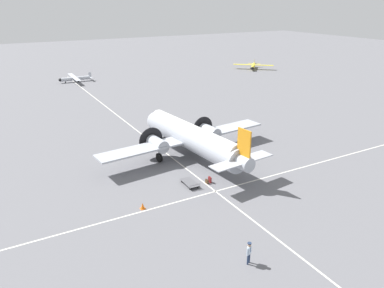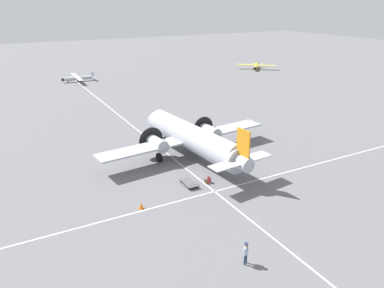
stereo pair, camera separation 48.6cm
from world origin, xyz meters
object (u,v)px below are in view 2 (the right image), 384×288
object	(u,v)px
suitcase_near_door	(209,180)
light_aircraft_taxiing	(77,78)
baggage_cart	(189,183)
light_aircraft_distant	(256,66)
suitcase_upright_spare	(206,182)
traffic_cone	(141,206)
crew_foreground	(246,251)
airliner_main	(190,136)

from	to	relation	value
suitcase_near_door	light_aircraft_taxiing	xyz separation A→B (m)	(59.28, 0.31, 0.51)
baggage_cart	light_aircraft_distant	xyz separation A→B (m)	(52.28, -48.80, 0.57)
suitcase_upright_spare	traffic_cone	world-z (taller)	traffic_cone
crew_foreground	suitcase_upright_spare	distance (m)	12.96
suitcase_near_door	light_aircraft_taxiing	distance (m)	59.28
suitcase_near_door	traffic_cone	bearing A→B (deg)	100.59
traffic_cone	airliner_main	bearing A→B (deg)	-48.34
airliner_main	baggage_cart	xyz separation A→B (m)	(-6.59, 3.64, -2.35)
baggage_cart	light_aircraft_distant	size ratio (longest dim) A/B	0.27
suitcase_upright_spare	light_aircraft_distant	xyz separation A→B (m)	(52.81, -47.06, 0.64)
airliner_main	light_aircraft_distant	xyz separation A→B (m)	(45.69, -45.16, -1.78)
light_aircraft_distant	traffic_cone	size ratio (longest dim) A/B	14.84
baggage_cart	light_aircraft_taxiing	world-z (taller)	light_aircraft_taxiing
light_aircraft_distant	suitcase_near_door	bearing A→B (deg)	0.10
crew_foreground	light_aircraft_distant	size ratio (longest dim) A/B	0.20
airliner_main	baggage_cart	bearing A→B (deg)	145.22
suitcase_upright_spare	light_aircraft_distant	size ratio (longest dim) A/B	0.05
crew_foreground	baggage_cart	world-z (taller)	crew_foreground
airliner_main	baggage_cart	distance (m)	7.88
suitcase_near_door	suitcase_upright_spare	size ratio (longest dim) A/B	1.41
baggage_cart	airliner_main	bearing A→B (deg)	-27.11
baggage_cart	light_aircraft_distant	world-z (taller)	light_aircraft_distant
suitcase_near_door	suitcase_upright_spare	world-z (taller)	suitcase_near_door
suitcase_upright_spare	baggage_cart	xyz separation A→B (m)	(0.53, 1.73, 0.07)
light_aircraft_distant	baggage_cart	bearing A→B (deg)	-1.43
airliner_main	light_aircraft_distant	distance (m)	64.27
suitcase_near_door	baggage_cart	distance (m)	2.17
airliner_main	light_aircraft_distant	size ratio (longest dim) A/B	2.56
baggage_cart	light_aircraft_taxiing	bearing A→B (deg)	0.05
suitcase_upright_spare	traffic_cone	bearing A→B (deg)	100.80
airliner_main	traffic_cone	size ratio (longest dim) A/B	37.97
light_aircraft_distant	traffic_cone	bearing A→B (deg)	-3.69
light_aircraft_distant	crew_foreground	bearing A→B (deg)	3.51
baggage_cart	light_aircraft_taxiing	size ratio (longest dim) A/B	0.24
light_aircraft_taxiing	traffic_cone	size ratio (longest dim) A/B	16.93
airliner_main	suitcase_near_door	size ratio (longest dim) A/B	34.57
crew_foreground	traffic_cone	world-z (taller)	crew_foreground
traffic_cone	light_aircraft_distant	bearing A→B (deg)	-45.28
airliner_main	suitcase_upright_spare	distance (m)	7.75
suitcase_near_door	light_aircraft_distant	distance (m)	70.45
airliner_main	crew_foreground	xyz separation A→B (m)	(-19.42, 5.87, -1.52)
suitcase_near_door	suitcase_upright_spare	distance (m)	0.40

